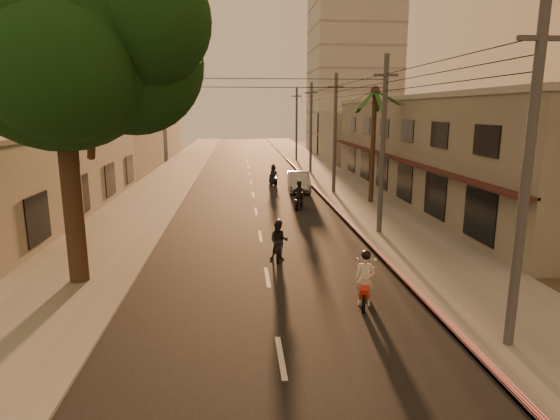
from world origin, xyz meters
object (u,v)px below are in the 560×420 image
at_px(scooter_far_a, 273,176).
at_px(parked_car, 299,182).
at_px(palm_tree, 375,97).
at_px(scooter_mid_b, 299,196).
at_px(broadleaf_tree, 71,46).
at_px(scooter_mid_a, 279,242).
at_px(scooter_red, 365,281).

xyz_separation_m(scooter_far_a, parked_car, (1.79, -3.21, -0.05)).
bearing_deg(parked_car, palm_tree, -47.82).
relative_size(scooter_mid_b, scooter_far_a, 1.05).
xyz_separation_m(broadleaf_tree, palm_tree, (14.61, 13.86, -1.33)).
bearing_deg(palm_tree, scooter_mid_a, -121.96).
distance_m(scooter_red, scooter_mid_a, 5.60).
xyz_separation_m(palm_tree, scooter_far_a, (-6.13, 8.58, -6.33)).
distance_m(scooter_mid_a, scooter_mid_b, 10.50).
bearing_deg(scooter_red, parked_car, 105.98).
relative_size(broadleaf_tree, scooter_mid_a, 6.76).
bearing_deg(scooter_mid_a, scooter_mid_b, 87.15).
distance_m(scooter_mid_b, scooter_far_a, 10.16).
bearing_deg(scooter_mid_a, scooter_red, -55.31).
distance_m(palm_tree, parked_car, 9.40).
distance_m(palm_tree, scooter_far_a, 12.30).
xyz_separation_m(broadleaf_tree, scooter_red, (9.67, -3.00, -7.64)).
bearing_deg(scooter_far_a, scooter_mid_a, -109.79).
bearing_deg(scooter_red, broadleaf_tree, -179.73).
bearing_deg(scooter_far_a, broadleaf_tree, -127.03).
distance_m(palm_tree, scooter_red, 18.67).
distance_m(palm_tree, scooter_mid_b, 8.30).
relative_size(broadleaf_tree, palm_tree, 1.48).
distance_m(broadleaf_tree, parked_car, 23.12).
xyz_separation_m(scooter_red, scooter_far_a, (-1.19, 25.44, -0.02)).
xyz_separation_m(palm_tree, scooter_red, (-4.94, -16.86, -6.31)).
xyz_separation_m(broadleaf_tree, parked_car, (10.27, 19.23, -7.70)).
relative_size(broadleaf_tree, scooter_mid_b, 6.40).
bearing_deg(parked_car, scooter_mid_b, -93.76).
relative_size(palm_tree, scooter_mid_b, 4.34).
bearing_deg(scooter_mid_b, palm_tree, 36.09).
bearing_deg(scooter_red, scooter_mid_a, 133.13).
xyz_separation_m(broadleaf_tree, scooter_mid_a, (7.25, 2.05, -7.67)).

